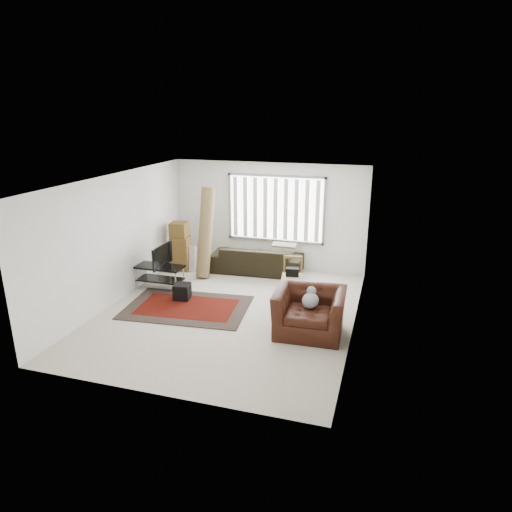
{
  "coord_description": "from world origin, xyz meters",
  "views": [
    {
      "loc": [
        3.0,
        -8.02,
        3.96
      ],
      "look_at": [
        0.4,
        0.58,
        1.05
      ],
      "focal_mm": 32.0,
      "sensor_mm": 36.0,
      "label": 1
    }
  ],
  "objects": [
    {
      "name": "room",
      "position": [
        0.03,
        0.51,
        1.76
      ],
      "size": [
        6.0,
        6.02,
        2.71
      ],
      "color": "beige",
      "rests_on": "ground"
    },
    {
      "name": "persian_rug",
      "position": [
        -0.9,
        -0.09,
        0.01
      ],
      "size": [
        2.66,
        1.9,
        0.02
      ],
      "color": "black",
      "rests_on": "ground"
    },
    {
      "name": "tv_stand",
      "position": [
        -1.95,
        0.73,
        0.39
      ],
      "size": [
        1.09,
        0.49,
        0.54
      ],
      "color": "black",
      "rests_on": "ground"
    },
    {
      "name": "tv",
      "position": [
        -1.95,
        0.73,
        0.79
      ],
      "size": [
        0.11,
        0.88,
        0.5
      ],
      "primitive_type": "imported",
      "rotation": [
        0.0,
        0.0,
        1.57
      ],
      "color": "black",
      "rests_on": "tv_stand"
    },
    {
      "name": "subwoofer",
      "position": [
        -1.18,
        0.27,
        0.19
      ],
      "size": [
        0.39,
        0.39,
        0.34
      ],
      "primitive_type": "cube",
      "rotation": [
        0.0,
        0.0,
        0.16
      ],
      "color": "black",
      "rests_on": "persian_rug"
    },
    {
      "name": "moving_boxes",
      "position": [
        -2.07,
        2.07,
        0.57
      ],
      "size": [
        0.55,
        0.52,
        1.23
      ],
      "color": "brown",
      "rests_on": "ground"
    },
    {
      "name": "white_flatpack",
      "position": [
        -1.92,
        2.04,
        0.32
      ],
      "size": [
        0.53,
        0.27,
        0.65
      ],
      "primitive_type": "cube",
      "rotation": [
        -0.22,
        0.0,
        0.11
      ],
      "color": "silver",
      "rests_on": "ground"
    },
    {
      "name": "rolled_rug",
      "position": [
        -1.27,
        1.86,
        1.1
      ],
      "size": [
        0.4,
        0.8,
        2.2
      ],
      "primitive_type": "cylinder",
      "rotation": [
        -0.21,
        0.0,
        -0.1
      ],
      "color": "olive",
      "rests_on": "ground"
    },
    {
      "name": "sofa",
      "position": [
        -0.14,
        2.45,
        0.44
      ],
      "size": [
        2.34,
        1.12,
        0.88
      ],
      "primitive_type": "imported",
      "rotation": [
        0.0,
        0.0,
        3.2
      ],
      "color": "black",
      "rests_on": "ground"
    },
    {
      "name": "side_chair",
      "position": [
        1.04,
        1.24,
        0.47
      ],
      "size": [
        0.52,
        0.52,
        0.85
      ],
      "rotation": [
        0.0,
        0.0,
        0.16
      ],
      "color": "tan",
      "rests_on": "ground"
    },
    {
      "name": "armchair",
      "position": [
        1.73,
        -0.44,
        0.47
      ],
      "size": [
        1.32,
        1.16,
        0.94
      ],
      "rotation": [
        0.0,
        0.0,
        0.05
      ],
      "color": "#33130A",
      "rests_on": "ground"
    }
  ]
}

